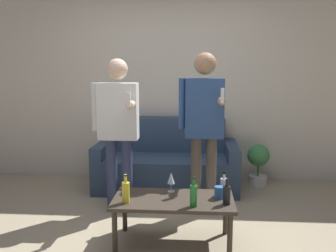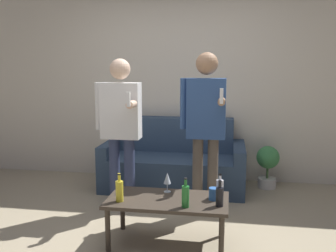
{
  "view_description": "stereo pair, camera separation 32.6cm",
  "coord_description": "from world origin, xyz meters",
  "px_view_note": "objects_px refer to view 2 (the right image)",
  "views": [
    {
      "loc": [
        0.36,
        -3.09,
        1.53
      ],
      "look_at": [
        0.1,
        0.51,
        0.95
      ],
      "focal_mm": 40.0,
      "sensor_mm": 36.0,
      "label": 1
    },
    {
      "loc": [
        0.69,
        -3.05,
        1.53
      ],
      "look_at": [
        0.1,
        0.51,
        0.95
      ],
      "focal_mm": 40.0,
      "sensor_mm": 36.0,
      "label": 2
    }
  ],
  "objects_px": {
    "couch": "(174,163)",
    "bottle_orange": "(220,187)",
    "coffee_table": "(168,204)",
    "person_standing_right": "(206,120)",
    "person_standing_left": "(121,122)"
  },
  "relations": [
    {
      "from": "person_standing_left",
      "to": "bottle_orange",
      "type": "bearing_deg",
      "value": -28.92
    },
    {
      "from": "couch",
      "to": "bottle_orange",
      "type": "distance_m",
      "value": 1.56
    },
    {
      "from": "couch",
      "to": "bottle_orange",
      "type": "relative_size",
      "value": 8.74
    },
    {
      "from": "person_standing_left",
      "to": "person_standing_right",
      "type": "xyz_separation_m",
      "value": [
        0.89,
        0.01,
        0.05
      ]
    },
    {
      "from": "couch",
      "to": "coffee_table",
      "type": "height_order",
      "value": "couch"
    },
    {
      "from": "couch",
      "to": "person_standing_right",
      "type": "distance_m",
      "value": 1.17
    },
    {
      "from": "coffee_table",
      "to": "bottle_orange",
      "type": "height_order",
      "value": "bottle_orange"
    },
    {
      "from": "person_standing_right",
      "to": "bottle_orange",
      "type": "bearing_deg",
      "value": -73.98
    },
    {
      "from": "coffee_table",
      "to": "person_standing_right",
      "type": "bearing_deg",
      "value": 69.58
    },
    {
      "from": "bottle_orange",
      "to": "person_standing_right",
      "type": "relative_size",
      "value": 0.12
    },
    {
      "from": "couch",
      "to": "coffee_table",
      "type": "distance_m",
      "value": 1.57
    },
    {
      "from": "person_standing_left",
      "to": "person_standing_right",
      "type": "bearing_deg",
      "value": 0.33
    },
    {
      "from": "bottle_orange",
      "to": "person_standing_left",
      "type": "height_order",
      "value": "person_standing_left"
    },
    {
      "from": "couch",
      "to": "bottle_orange",
      "type": "height_order",
      "value": "couch"
    },
    {
      "from": "couch",
      "to": "bottle_orange",
      "type": "xyz_separation_m",
      "value": [
        0.61,
        -1.42,
        0.18
      ]
    }
  ]
}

